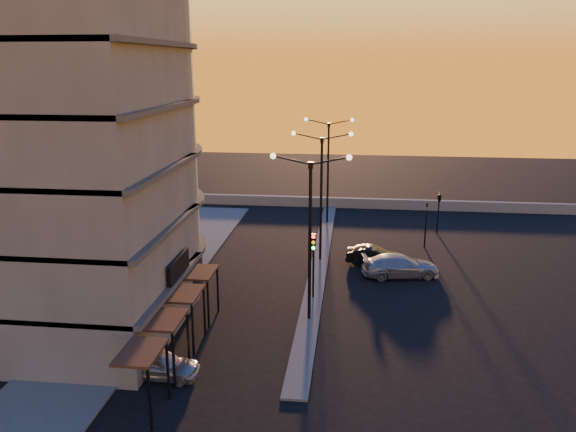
# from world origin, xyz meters

# --- Properties ---
(ground) EXTENTS (120.00, 120.00, 0.00)m
(ground) POSITION_xyz_m (0.00, 0.00, 0.00)
(ground) COLOR black
(ground) RESTS_ON ground
(sidewalk_west) EXTENTS (5.00, 40.00, 0.12)m
(sidewalk_west) POSITION_xyz_m (-10.50, 4.00, 0.06)
(sidewalk_west) COLOR #4F504D
(sidewalk_west) RESTS_ON ground
(median) EXTENTS (1.20, 36.00, 0.12)m
(median) POSITION_xyz_m (0.00, 10.00, 0.06)
(median) COLOR #4F504D
(median) RESTS_ON ground
(parapet) EXTENTS (44.00, 0.50, 1.00)m
(parapet) POSITION_xyz_m (2.00, 26.00, 0.50)
(parapet) COLOR slate
(parapet) RESTS_ON ground
(building) EXTENTS (14.35, 17.08, 25.00)m
(building) POSITION_xyz_m (-14.00, 0.03, 11.91)
(building) COLOR #656059
(building) RESTS_ON ground
(streetlamp_near) EXTENTS (4.32, 0.32, 9.51)m
(streetlamp_near) POSITION_xyz_m (0.00, 0.00, 5.59)
(streetlamp_near) COLOR black
(streetlamp_near) RESTS_ON ground
(streetlamp_mid) EXTENTS (4.32, 0.32, 9.51)m
(streetlamp_mid) POSITION_xyz_m (0.00, 10.00, 5.59)
(streetlamp_mid) COLOR black
(streetlamp_mid) RESTS_ON ground
(streetlamp_far) EXTENTS (4.32, 0.32, 9.51)m
(streetlamp_far) POSITION_xyz_m (0.00, 20.00, 5.59)
(streetlamp_far) COLOR black
(streetlamp_far) RESTS_ON ground
(traffic_light_main) EXTENTS (0.28, 0.44, 4.25)m
(traffic_light_main) POSITION_xyz_m (0.00, 2.87, 2.89)
(traffic_light_main) COLOR black
(traffic_light_main) RESTS_ON ground
(signal_east_a) EXTENTS (0.13, 0.16, 3.60)m
(signal_east_a) POSITION_xyz_m (8.00, 14.00, 1.93)
(signal_east_a) COLOR black
(signal_east_a) RESTS_ON ground
(signal_east_b) EXTENTS (0.42, 1.99, 3.60)m
(signal_east_b) POSITION_xyz_m (9.50, 18.00, 3.10)
(signal_east_b) COLOR black
(signal_east_b) RESTS_ON ground
(car_hatchback) EXTENTS (3.84, 1.70, 1.28)m
(car_hatchback) POSITION_xyz_m (-6.43, -6.75, 0.64)
(car_hatchback) COLOR #A6A8AD
(car_hatchback) RESTS_ON ground
(car_sedan) EXTENTS (4.05, 1.79, 1.29)m
(car_sedan) POSITION_xyz_m (3.87, 9.68, 0.65)
(car_sedan) COLOR black
(car_sedan) RESTS_ON ground
(car_wagon) EXTENTS (5.50, 3.04, 1.51)m
(car_wagon) POSITION_xyz_m (5.63, 7.52, 0.75)
(car_wagon) COLOR #A3A7AB
(car_wagon) RESTS_ON ground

